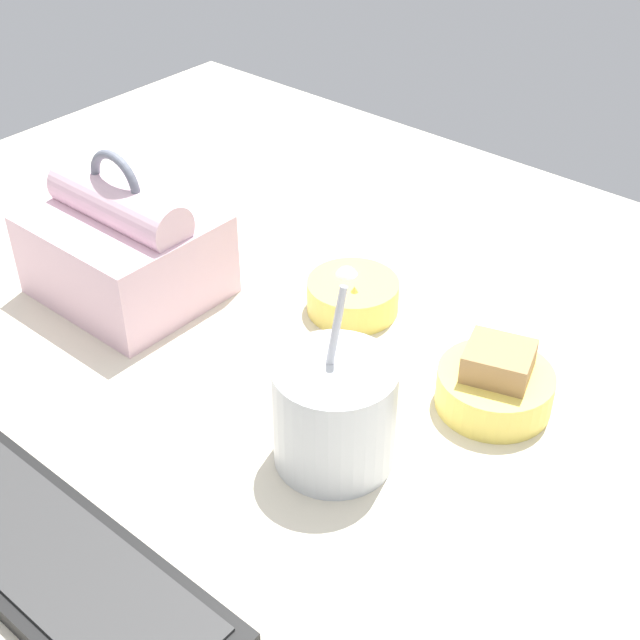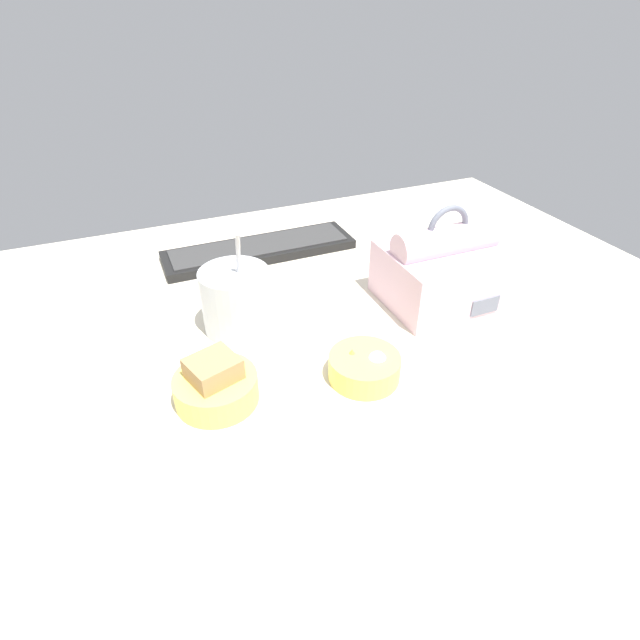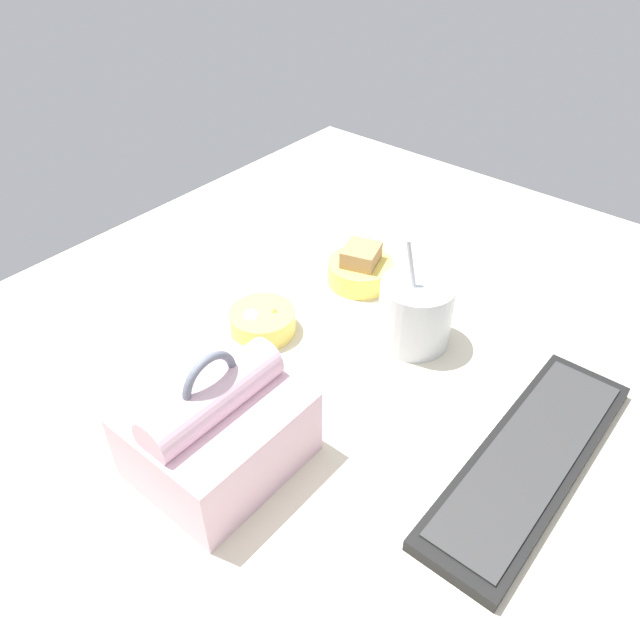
{
  "view_description": "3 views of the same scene",
  "coord_description": "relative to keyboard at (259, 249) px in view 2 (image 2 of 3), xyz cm",
  "views": [
    {
      "loc": [
        -48.52,
        53.53,
        60.01
      ],
      "look_at": [
        -1.65,
        -1.57,
        7.0
      ],
      "focal_mm": 50.0,
      "sensor_mm": 36.0,
      "label": 1
    },
    {
      "loc": [
        -25.72,
        -58.34,
        49.21
      ],
      "look_at": [
        -1.65,
        -1.57,
        7.0
      ],
      "focal_mm": 28.0,
      "sensor_mm": 36.0,
      "label": 2
    },
    {
      "loc": [
        53.26,
        44.0,
        64.54
      ],
      "look_at": [
        -1.65,
        -1.57,
        7.0
      ],
      "focal_mm": 35.0,
      "sensor_mm": 36.0,
      "label": 3
    }
  ],
  "objects": [
    {
      "name": "desk_surface",
      "position": [
        0.79,
        -32.62,
        -2.02
      ],
      "size": [
        140.0,
        110.0,
        2.0
      ],
      "color": "beige",
      "rests_on": "ground"
    },
    {
      "name": "keyboard",
      "position": [
        0.0,
        0.0,
        0.0
      ],
      "size": [
        39.14,
        11.08,
        2.1
      ],
      "color": "black",
      "rests_on": "desk_surface"
    },
    {
      "name": "lunch_bag",
      "position": [
        23.78,
        -29.61,
        4.96
      ],
      "size": [
        19.19,
        16.79,
        17.62
      ],
      "color": "beige",
      "rests_on": "desk_surface"
    },
    {
      "name": "soup_cup",
      "position": [
        -11.03,
        -24.22,
        4.41
      ],
      "size": [
        10.96,
        10.96,
        17.38
      ],
      "color": "silver",
      "rests_on": "desk_surface"
    },
    {
      "name": "bento_bowl_sandwich",
      "position": [
        -18.27,
        -39.67,
        1.55
      ],
      "size": [
        11.25,
        11.25,
        6.89
      ],
      "color": "#EFD65B",
      "rests_on": "desk_surface"
    },
    {
      "name": "bento_bowl_snacks",
      "position": [
        2.09,
        -43.25,
        0.97
      ],
      "size": [
        10.21,
        10.21,
        4.56
      ],
      "color": "#EFD65B",
      "rests_on": "desk_surface"
    }
  ]
}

